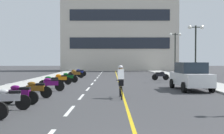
% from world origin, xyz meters
% --- Properties ---
extents(ground_plane, '(140.00, 140.00, 0.00)m').
position_xyz_m(ground_plane, '(0.00, 21.00, 0.00)').
color(ground_plane, '#38383A').
extents(curb_left, '(2.40, 72.00, 0.12)m').
position_xyz_m(curb_left, '(-7.20, 24.00, 0.06)').
color(curb_left, '#A8A8A3').
rests_on(curb_left, ground).
extents(curb_right, '(2.40, 72.00, 0.12)m').
position_xyz_m(curb_right, '(7.20, 24.00, 0.06)').
color(curb_right, '#A8A8A3').
rests_on(curb_right, ground).
extents(lane_dash_1, '(0.14, 2.20, 0.01)m').
position_xyz_m(lane_dash_1, '(-2.00, 6.00, 0.00)').
color(lane_dash_1, silver).
rests_on(lane_dash_1, ground).
extents(lane_dash_2, '(0.14, 2.20, 0.01)m').
position_xyz_m(lane_dash_2, '(-2.00, 10.00, 0.00)').
color(lane_dash_2, silver).
rests_on(lane_dash_2, ground).
extents(lane_dash_3, '(0.14, 2.20, 0.01)m').
position_xyz_m(lane_dash_3, '(-2.00, 14.00, 0.00)').
color(lane_dash_3, silver).
rests_on(lane_dash_3, ground).
extents(lane_dash_4, '(0.14, 2.20, 0.01)m').
position_xyz_m(lane_dash_4, '(-2.00, 18.00, 0.00)').
color(lane_dash_4, silver).
rests_on(lane_dash_4, ground).
extents(lane_dash_5, '(0.14, 2.20, 0.01)m').
position_xyz_m(lane_dash_5, '(-2.00, 22.00, 0.00)').
color(lane_dash_5, silver).
rests_on(lane_dash_5, ground).
extents(lane_dash_6, '(0.14, 2.20, 0.01)m').
position_xyz_m(lane_dash_6, '(-2.00, 26.00, 0.00)').
color(lane_dash_6, silver).
rests_on(lane_dash_6, ground).
extents(lane_dash_7, '(0.14, 2.20, 0.01)m').
position_xyz_m(lane_dash_7, '(-2.00, 30.00, 0.00)').
color(lane_dash_7, silver).
rests_on(lane_dash_7, ground).
extents(lane_dash_8, '(0.14, 2.20, 0.01)m').
position_xyz_m(lane_dash_8, '(-2.00, 34.00, 0.00)').
color(lane_dash_8, silver).
rests_on(lane_dash_8, ground).
extents(lane_dash_9, '(0.14, 2.20, 0.01)m').
position_xyz_m(lane_dash_9, '(-2.00, 38.00, 0.00)').
color(lane_dash_9, silver).
rests_on(lane_dash_9, ground).
extents(lane_dash_10, '(0.14, 2.20, 0.01)m').
position_xyz_m(lane_dash_10, '(-2.00, 42.00, 0.00)').
color(lane_dash_10, silver).
rests_on(lane_dash_10, ground).
extents(lane_dash_11, '(0.14, 2.20, 0.01)m').
position_xyz_m(lane_dash_11, '(-2.00, 46.00, 0.00)').
color(lane_dash_11, silver).
rests_on(lane_dash_11, ground).
extents(centre_line_yellow, '(0.12, 66.00, 0.01)m').
position_xyz_m(centre_line_yellow, '(0.25, 24.00, 0.00)').
color(centre_line_yellow, gold).
rests_on(centre_line_yellow, ground).
extents(office_building, '(21.52, 6.22, 16.86)m').
position_xyz_m(office_building, '(1.03, 48.05, 8.43)').
color(office_building, beige).
rests_on(office_building, ground).
extents(street_lamp_mid, '(1.46, 0.36, 5.01)m').
position_xyz_m(street_lamp_mid, '(7.22, 20.27, 3.80)').
color(street_lamp_mid, black).
rests_on(street_lamp_mid, curb_right).
extents(street_lamp_far, '(1.46, 0.36, 5.17)m').
position_xyz_m(street_lamp_far, '(7.35, 28.86, 3.90)').
color(street_lamp_far, black).
rests_on(street_lamp_far, curb_right).
extents(parked_car_near, '(2.05, 4.26, 1.82)m').
position_xyz_m(parked_car_near, '(4.78, 13.33, 0.92)').
color(parked_car_near, black).
rests_on(parked_car_near, ground).
extents(motorcycle_2, '(1.67, 0.69, 0.92)m').
position_xyz_m(motorcycle_2, '(-4.40, 6.01, 0.47)').
color(motorcycle_2, black).
rests_on(motorcycle_2, ground).
extents(motorcycle_3, '(1.70, 0.60, 0.92)m').
position_xyz_m(motorcycle_3, '(-4.45, 7.48, 0.47)').
color(motorcycle_3, black).
rests_on(motorcycle_3, ground).
extents(motorcycle_4, '(1.70, 0.60, 0.92)m').
position_xyz_m(motorcycle_4, '(-4.32, 9.51, 0.47)').
color(motorcycle_4, black).
rests_on(motorcycle_4, ground).
extents(motorcycle_5, '(1.65, 0.77, 0.92)m').
position_xyz_m(motorcycle_5, '(-4.20, 12.50, 0.47)').
color(motorcycle_5, black).
rests_on(motorcycle_5, ground).
extents(motorcycle_6, '(1.68, 0.67, 0.92)m').
position_xyz_m(motorcycle_6, '(-4.57, 14.25, 0.47)').
color(motorcycle_6, black).
rests_on(motorcycle_6, ground).
extents(motorcycle_7, '(1.68, 0.65, 0.92)m').
position_xyz_m(motorcycle_7, '(-4.44, 17.23, 0.47)').
color(motorcycle_7, black).
rests_on(motorcycle_7, ground).
extents(motorcycle_8, '(1.70, 0.60, 0.92)m').
position_xyz_m(motorcycle_8, '(-4.20, 19.28, 0.47)').
color(motorcycle_8, black).
rests_on(motorcycle_8, ground).
extents(motorcycle_9, '(1.70, 0.60, 0.92)m').
position_xyz_m(motorcycle_9, '(4.41, 22.26, 0.47)').
color(motorcycle_9, black).
rests_on(motorcycle_9, ground).
extents(motorcycle_10, '(1.64, 0.78, 0.92)m').
position_xyz_m(motorcycle_10, '(-4.29, 25.25, 0.47)').
color(motorcycle_10, black).
rests_on(motorcycle_10, ground).
extents(motorcycle_11, '(1.67, 0.69, 0.92)m').
position_xyz_m(motorcycle_11, '(-4.68, 27.19, 0.47)').
color(motorcycle_11, black).
rests_on(motorcycle_11, ground).
extents(motorcycle_12, '(1.65, 0.77, 0.92)m').
position_xyz_m(motorcycle_12, '(-4.34, 29.19, 0.47)').
color(motorcycle_12, black).
rests_on(motorcycle_12, ground).
extents(cyclist_rider, '(0.42, 1.77, 1.71)m').
position_xyz_m(cyclist_rider, '(0.10, 9.56, 0.89)').
color(cyclist_rider, black).
rests_on(cyclist_rider, ground).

